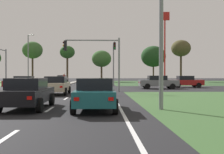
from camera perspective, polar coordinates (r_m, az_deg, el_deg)
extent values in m
plane|color=black|center=(34.12, -12.11, -2.31)|extent=(200.00, 200.00, 0.00)
cube|color=#2D4C28|center=(61.27, 16.57, -1.10)|extent=(35.00, 35.00, 0.01)
cube|color=gray|center=(58.88, -7.84, -1.08)|extent=(1.20, 36.00, 0.14)
cube|color=silver|center=(7.91, -20.65, -11.45)|extent=(0.14, 2.00, 0.01)
cube|color=silver|center=(13.65, -12.53, -6.40)|extent=(0.14, 2.00, 0.01)
cube|color=silver|center=(19.56, -9.31, -4.33)|extent=(0.14, 2.00, 0.01)
cube|color=silver|center=(25.50, -7.60, -3.22)|extent=(0.14, 2.00, 0.01)
cube|color=silver|center=(15.66, 1.20, -5.51)|extent=(0.14, 24.00, 0.01)
cube|color=silver|center=(26.69, -6.70, -3.05)|extent=(6.40, 0.50, 0.01)
cube|color=silver|center=(30.14, -21.57, -2.68)|extent=(0.70, 2.80, 0.01)
cube|color=silver|center=(29.77, -19.48, -2.71)|extent=(0.70, 2.80, 0.01)
cube|color=silver|center=(29.45, -17.35, -2.74)|extent=(0.70, 2.80, 0.01)
cube|color=silver|center=(29.16, -15.16, -2.77)|extent=(0.70, 2.80, 0.01)
cube|color=slate|center=(33.52, 9.40, -1.20)|extent=(4.53, 1.86, 0.70)
cube|color=black|center=(33.48, 9.15, -0.16)|extent=(2.09, 1.64, 0.52)
cube|color=red|center=(33.84, 5.36, -1.06)|extent=(0.04, 0.20, 0.14)
cube|color=red|center=(32.44, 5.68, -1.13)|extent=(0.04, 0.20, 0.14)
cylinder|color=black|center=(34.75, 11.44, -1.73)|extent=(0.64, 0.22, 0.64)
cylinder|color=black|center=(32.95, 12.19, -1.85)|extent=(0.64, 0.22, 0.64)
cylinder|color=black|center=(34.20, 6.70, -1.76)|extent=(0.64, 0.22, 0.64)
cylinder|color=black|center=(32.36, 7.20, -1.88)|extent=(0.64, 0.22, 0.64)
cube|color=#BCAD8E|center=(23.65, -11.19, -1.93)|extent=(1.80, 4.12, 0.67)
cube|color=black|center=(23.48, -11.25, -0.50)|extent=(1.59, 1.89, 0.52)
cube|color=red|center=(21.73, -13.85, -1.97)|extent=(0.20, 0.04, 0.14)
cube|color=red|center=(21.49, -10.28, -1.99)|extent=(0.20, 0.04, 0.14)
cylinder|color=black|center=(25.12, -12.74, -2.56)|extent=(0.22, 0.64, 0.64)
cylinder|color=black|center=(24.85, -8.65, -2.59)|extent=(0.22, 0.64, 0.64)
cylinder|color=black|center=(22.54, -13.99, -2.90)|extent=(0.22, 0.64, 0.64)
cylinder|color=black|center=(22.23, -9.44, -2.94)|extent=(0.22, 0.64, 0.64)
cube|color=black|center=(14.16, -16.68, -3.59)|extent=(1.76, 4.59, 0.64)
cube|color=black|center=(13.98, -16.84, -1.27)|extent=(1.55, 2.11, 0.52)
cube|color=red|center=(11.75, -16.39, -4.11)|extent=(0.20, 0.04, 0.14)
cylinder|color=black|center=(15.83, -18.42, -4.33)|extent=(0.22, 0.64, 0.64)
cylinder|color=black|center=(15.42, -12.12, -4.44)|extent=(0.22, 0.64, 0.64)
cylinder|color=black|center=(12.56, -14.48, -5.56)|extent=(0.22, 0.64, 0.64)
cube|color=#19565B|center=(13.02, -3.43, -3.93)|extent=(1.74, 4.40, 0.64)
cube|color=black|center=(12.83, -3.45, -1.40)|extent=(1.53, 2.02, 0.52)
cube|color=red|center=(10.84, -7.22, -4.47)|extent=(0.20, 0.04, 0.14)
cube|color=red|center=(10.80, -0.21, -4.48)|extent=(0.20, 0.04, 0.14)
cylinder|color=black|center=(14.49, -6.73, -4.75)|extent=(0.22, 0.64, 0.64)
cylinder|color=black|center=(14.45, 0.16, -4.76)|extent=(0.22, 0.64, 0.64)
cylinder|color=black|center=(11.70, -7.87, -5.99)|extent=(0.22, 0.64, 0.64)
cylinder|color=black|center=(11.65, 0.69, -6.01)|extent=(0.22, 0.64, 0.64)
cube|color=maroon|center=(32.92, -17.64, -1.29)|extent=(4.11, 1.74, 0.65)
cube|color=black|center=(32.87, -17.39, -0.28)|extent=(1.89, 1.53, 0.52)
cube|color=red|center=(31.77, -14.36, -1.23)|extent=(0.04, 0.20, 0.14)
cube|color=red|center=(33.07, -13.87, -1.17)|extent=(0.04, 0.20, 0.14)
cylinder|color=black|center=(32.48, -20.29, -1.90)|extent=(0.64, 0.22, 0.64)
cylinder|color=black|center=(34.14, -19.37, -1.78)|extent=(0.64, 0.22, 0.64)
cylinder|color=black|center=(31.76, -15.78, -1.94)|extent=(0.64, 0.22, 0.64)
cylinder|color=black|center=(33.45, -15.07, -1.82)|extent=(0.64, 0.22, 0.64)
cube|color=#B7B7BC|center=(59.20, -10.13, -0.49)|extent=(1.85, 4.56, 0.71)
cube|color=black|center=(59.34, -10.11, 0.10)|extent=(1.63, 2.10, 0.52)
cube|color=red|center=(61.38, -9.18, -0.39)|extent=(0.20, 0.04, 0.14)
cube|color=red|center=(61.57, -10.47, -0.39)|extent=(0.20, 0.04, 0.14)
cylinder|color=black|center=(57.63, -9.42, -0.87)|extent=(0.22, 0.64, 0.64)
cylinder|color=black|center=(57.90, -11.24, -0.86)|extent=(0.22, 0.64, 0.64)
cylinder|color=black|center=(60.53, -9.07, -0.80)|extent=(0.22, 0.64, 0.64)
cylinder|color=black|center=(60.78, -10.80, -0.80)|extent=(0.22, 0.64, 0.64)
cube|color=#A31919|center=(37.39, 14.84, -1.07)|extent=(4.13, 1.73, 0.67)
cube|color=black|center=(37.34, 14.62, -0.16)|extent=(1.90, 1.52, 0.52)
cube|color=red|center=(37.48, 11.50, -0.96)|extent=(0.04, 0.20, 0.14)
cube|color=red|center=(36.20, 11.99, -1.01)|extent=(0.04, 0.20, 0.14)
cylinder|color=black|center=(38.63, 16.34, -1.52)|extent=(0.64, 0.22, 0.64)
cylinder|color=black|center=(36.99, 17.19, -1.61)|extent=(0.64, 0.22, 0.64)
cylinder|color=black|center=(37.88, 12.55, -1.55)|extent=(0.64, 0.22, 0.64)
cylinder|color=black|center=(36.20, 13.24, -1.64)|extent=(0.64, 0.22, 0.64)
cylinder|color=gray|center=(40.21, 0.30, 2.51)|extent=(0.18, 0.18, 6.16)
cylinder|color=gray|center=(38.65, 0.41, 6.81)|extent=(0.12, 3.56, 0.12)
cube|color=black|center=(36.82, 0.52, 6.30)|extent=(0.32, 0.26, 0.95)
sphere|color=#360503|center=(36.69, 0.54, 6.79)|extent=(0.20, 0.20, 0.20)
sphere|color=#3A2405|center=(36.66, 0.54, 6.33)|extent=(0.20, 0.20, 0.20)
sphere|color=green|center=(36.63, 0.54, 5.86)|extent=(0.20, 0.20, 0.20)
cylinder|color=gray|center=(27.02, 1.43, 2.49)|extent=(0.18, 0.18, 5.19)
cylinder|color=gray|center=(27.17, -4.02, 7.45)|extent=(5.13, 0.12, 0.12)
cube|color=black|center=(27.33, -9.44, 6.29)|extent=(0.26, 0.32, 0.95)
sphere|color=#360503|center=(27.38, -9.77, 6.91)|extent=(0.20, 0.20, 0.20)
sphere|color=orange|center=(27.35, -9.77, 6.29)|extent=(0.20, 0.20, 0.20)
sphere|color=black|center=(27.32, -9.77, 5.66)|extent=(0.20, 0.20, 0.20)
cylinder|color=gray|center=(42.40, -20.70, 1.77)|extent=(0.18, 0.18, 5.27)
cylinder|color=gray|center=(40.79, -21.54, 5.17)|extent=(0.12, 3.68, 0.12)
cylinder|color=gray|center=(13.75, 9.95, 13.35)|extent=(0.20, 0.20, 9.41)
cylinder|color=gray|center=(58.47, -16.63, 3.51)|extent=(0.20, 0.20, 9.57)
cylinder|color=gray|center=(57.96, -16.21, 8.19)|extent=(1.40, 1.70, 0.10)
ellipsoid|color=#B2B2A8|center=(57.00, -15.77, 8.23)|extent=(0.56, 0.28, 0.20)
cylinder|color=#9E8966|center=(44.54, -9.69, -1.01)|extent=(0.16, 0.16, 0.73)
cylinder|color=maroon|center=(44.53, -9.70, -0.05)|extent=(0.34, 0.34, 0.76)
sphere|color=tan|center=(44.53, -9.70, 0.58)|extent=(0.22, 0.22, 0.22)
cylinder|color=red|center=(56.02, 10.65, 5.06)|extent=(0.28, 0.28, 12.29)
cube|color=red|center=(57.00, 10.66, 12.04)|extent=(1.80, 0.30, 1.60)
torus|color=yellow|center=(57.08, 10.23, 12.02)|extent=(0.96, 0.16, 0.96)
torus|color=yellow|center=(57.25, 11.02, 11.98)|extent=(0.96, 0.16, 0.96)
cylinder|color=#423323|center=(66.82, -15.81, 1.61)|extent=(0.42, 0.42, 6.03)
ellipsoid|color=#38602D|center=(67.04, -15.82, 5.27)|extent=(4.59, 4.59, 3.90)
cylinder|color=#423323|center=(65.79, -9.05, 1.61)|extent=(0.44, 0.44, 5.95)
ellipsoid|color=#285123|center=(65.98, -9.05, 5.01)|extent=(3.45, 3.45, 2.93)
cylinder|color=#423323|center=(66.34, -2.14, 0.84)|extent=(0.43, 0.43, 4.18)
ellipsoid|color=#38602D|center=(66.44, -2.14, 3.73)|extent=(4.58, 4.58, 3.90)
cylinder|color=#423323|center=(63.83, 8.39, 0.88)|extent=(0.32, 0.32, 4.24)
ellipsoid|color=#1E421E|center=(63.97, 8.39, 4.15)|extent=(5.54, 5.54, 4.71)
cylinder|color=#423323|center=(68.30, 13.79, 1.85)|extent=(0.47, 0.47, 6.66)
ellipsoid|color=#4C4728|center=(68.57, 13.80, 5.69)|extent=(4.57, 4.57, 3.88)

